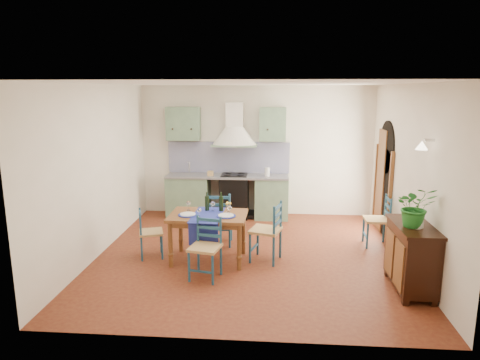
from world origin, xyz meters
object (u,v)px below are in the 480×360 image
at_px(dining_table, 208,220).
at_px(chair_near, 206,247).
at_px(potted_plant, 415,207).
at_px(sideboard, 411,255).

bearing_deg(dining_table, chair_near, -84.80).
distance_m(dining_table, chair_near, 0.69).
height_order(chair_near, potted_plant, potted_plant).
distance_m(chair_near, potted_plant, 2.93).
xyz_separation_m(chair_near, potted_plant, (2.82, -0.26, 0.75)).
bearing_deg(sideboard, chair_near, 176.42).
relative_size(dining_table, potted_plant, 2.24).
bearing_deg(sideboard, potted_plant, -108.69).
height_order(chair_near, sideboard, sideboard).
relative_size(sideboard, potted_plant, 1.91).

